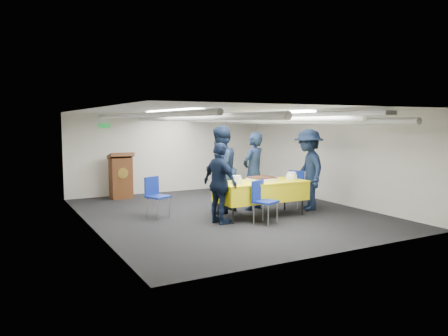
# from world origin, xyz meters

# --- Properties ---
(ground) EXTENTS (7.00, 7.00, 0.00)m
(ground) POSITION_xyz_m (0.00, 0.00, 0.00)
(ground) COLOR black
(ground) RESTS_ON ground
(room_shell) EXTENTS (6.00, 7.00, 2.30)m
(room_shell) POSITION_xyz_m (0.09, 0.41, 1.81)
(room_shell) COLOR silver
(room_shell) RESTS_ON ground
(serving_table) EXTENTS (2.00, 0.90, 0.77)m
(serving_table) POSITION_xyz_m (0.47, -0.66, 0.56)
(serving_table) COLOR black
(serving_table) RESTS_ON ground
(sheet_cake) EXTENTS (0.56, 0.43, 0.10)m
(sheet_cake) POSITION_xyz_m (0.51, -0.62, 0.82)
(sheet_cake) COLOR white
(sheet_cake) RESTS_ON serving_table
(plate_stack_left) EXTENTS (0.23, 0.23, 0.17)m
(plate_stack_left) POSITION_xyz_m (-0.18, -0.71, 0.85)
(plate_stack_left) COLOR white
(plate_stack_left) RESTS_ON serving_table
(plate_stack_right) EXTENTS (0.24, 0.24, 0.16)m
(plate_stack_right) POSITION_xyz_m (1.25, -0.71, 0.85)
(plate_stack_right) COLOR white
(plate_stack_right) RESTS_ON serving_table
(podium) EXTENTS (0.62, 0.53, 1.25)m
(podium) POSITION_xyz_m (-1.60, 3.05, 0.61)
(podium) COLOR brown
(podium) RESTS_ON ground
(chair_near) EXTENTS (0.56, 0.56, 0.87)m
(chair_near) POSITION_xyz_m (0.13, -1.22, 0.53)
(chair_near) COLOR gray
(chair_near) RESTS_ON ground
(chair_right) EXTENTS (0.58, 0.58, 0.87)m
(chair_right) POSITION_xyz_m (1.80, -0.12, 0.53)
(chair_right) COLOR gray
(chair_right) RESTS_ON ground
(chair_left) EXTENTS (0.56, 0.56, 0.87)m
(chair_left) POSITION_xyz_m (-1.57, 0.38, 0.53)
(chair_left) COLOR gray
(chair_left) RESTS_ON ground
(sailor_a) EXTENTS (0.78, 0.65, 1.81)m
(sailor_a) POSITION_xyz_m (0.73, 0.06, 0.91)
(sailor_a) COLOR black
(sailor_a) RESTS_ON ground
(sailor_b) EXTENTS (1.20, 1.13, 1.97)m
(sailor_b) POSITION_xyz_m (-0.13, 0.09, 0.98)
(sailor_b) COLOR black
(sailor_b) RESTS_ON ground
(sailor_c) EXTENTS (0.58, 1.02, 1.64)m
(sailor_c) POSITION_xyz_m (-0.63, -0.85, 0.82)
(sailor_c) COLOR black
(sailor_c) RESTS_ON ground
(sailor_d) EXTENTS (1.05, 1.38, 1.89)m
(sailor_d) POSITION_xyz_m (1.86, -0.55, 0.94)
(sailor_d) COLOR black
(sailor_d) RESTS_ON ground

